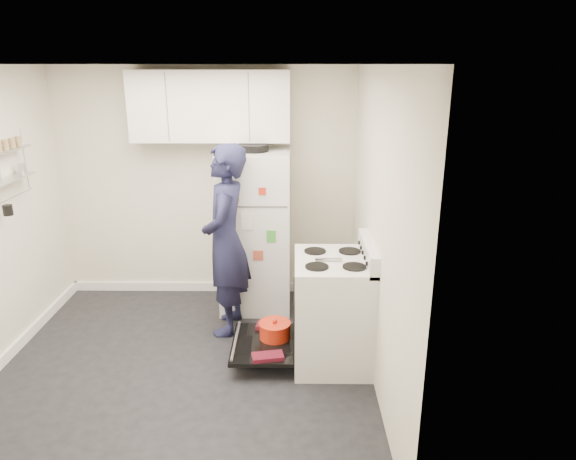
{
  "coord_description": "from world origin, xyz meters",
  "views": [
    {
      "loc": [
        0.93,
        -3.85,
        2.5
      ],
      "look_at": [
        0.89,
        0.63,
        1.05
      ],
      "focal_mm": 32.0,
      "sensor_mm": 36.0,
      "label": 1
    }
  ],
  "objects_px": {
    "electric_range": "(331,311)",
    "refrigerator": "(255,230)",
    "person": "(226,241)",
    "open_oven_door": "(268,338)"
  },
  "relations": [
    {
      "from": "electric_range",
      "to": "refrigerator",
      "type": "xyz_separation_m",
      "value": [
        -0.72,
        1.1,
        0.38
      ]
    },
    {
      "from": "refrigerator",
      "to": "person",
      "type": "xyz_separation_m",
      "value": [
        -0.24,
        -0.54,
        0.07
      ]
    },
    {
      "from": "electric_range",
      "to": "person",
      "type": "xyz_separation_m",
      "value": [
        -0.96,
        0.56,
        0.45
      ]
    },
    {
      "from": "electric_range",
      "to": "open_oven_door",
      "type": "distance_m",
      "value": 0.62
    },
    {
      "from": "open_oven_door",
      "to": "electric_range",
      "type": "bearing_deg",
      "value": -3.63
    },
    {
      "from": "electric_range",
      "to": "open_oven_door",
      "type": "height_order",
      "value": "electric_range"
    },
    {
      "from": "open_oven_door",
      "to": "person",
      "type": "height_order",
      "value": "person"
    },
    {
      "from": "electric_range",
      "to": "refrigerator",
      "type": "bearing_deg",
      "value": 123.36
    },
    {
      "from": "person",
      "to": "open_oven_door",
      "type": "bearing_deg",
      "value": 41.28
    },
    {
      "from": "person",
      "to": "refrigerator",
      "type": "bearing_deg",
      "value": 158.88
    }
  ]
}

